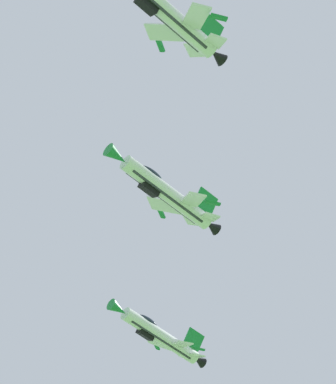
{
  "coord_description": "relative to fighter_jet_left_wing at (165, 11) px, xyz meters",
  "views": [
    {
      "loc": [
        -2.18,
        0.47,
        1.8
      ],
      "look_at": [
        -36.32,
        48.71,
        75.57
      ],
      "focal_mm": 81.37,
      "sensor_mm": 36.0,
      "label": 1
    }
  ],
  "objects": [
    {
      "name": "fighter_jet_left_wing",
      "position": [
        0.0,
        0.0,
        0.0
      ],
      "size": [
        8.99,
        15.88,
        5.67
      ],
      "rotation": [
        0.0,
        -0.58,
        2.95
      ],
      "color": "silver"
    },
    {
      "name": "fighter_jet_right_wing",
      "position": [
        -11.46,
        16.21,
        -2.53
      ],
      "size": [
        8.95,
        15.88,
        5.72
      ],
      "rotation": [
        0.0,
        -0.59,
        2.95
      ],
      "color": "silver"
    },
    {
      "name": "fighter_jet_left_outer",
      "position": [
        -26.43,
        35.92,
        -0.52
      ],
      "size": [
        8.79,
        15.88,
        5.97
      ],
      "rotation": [
        0.0,
        -0.62,
        2.95
      ],
      "color": "silver"
    }
  ]
}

